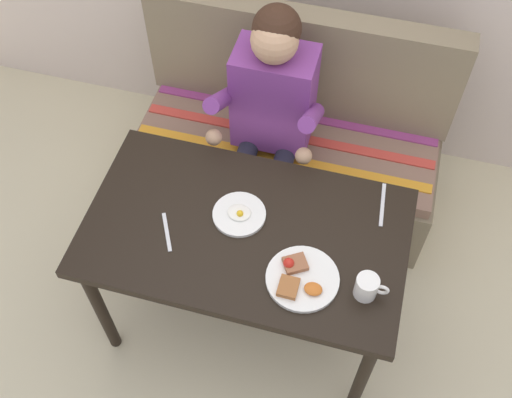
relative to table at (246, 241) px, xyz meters
The scene contains 9 objects.
ground_plane 0.65m from the table, ahead, with size 8.00×8.00×0.00m, color beige.
table is the anchor object (origin of this frame).
couch 0.83m from the table, 90.00° to the left, with size 1.44×0.56×1.00m.
person 0.60m from the table, 95.68° to the left, with size 0.45×0.61×1.21m.
plate_breakfast 0.30m from the table, 31.86° to the right, with size 0.26×0.26×0.05m.
plate_eggs 0.11m from the table, 126.15° to the left, with size 0.20×0.20×0.04m.
coffee_mug 0.51m from the table, 17.07° to the right, with size 0.12×0.08×0.09m.
fork 0.30m from the table, 162.19° to the right, with size 0.01×0.17×0.01m, color silver.
knife 0.54m from the table, 27.10° to the left, with size 0.01×0.20×0.01m, color silver.
Camera 1 is at (0.36, -1.17, 2.63)m, focal length 42.83 mm.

